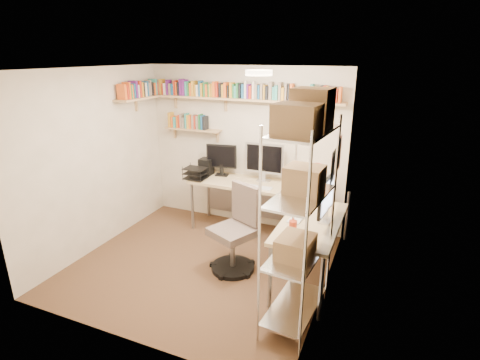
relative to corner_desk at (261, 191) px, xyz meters
name	(u,v)px	position (x,y,z in m)	size (l,w,h in m)	color
ground	(201,264)	(-0.50, -0.92, -0.80)	(3.20, 3.20, 0.00)	#45281D
room_shell	(197,151)	(-0.50, -0.91, 0.75)	(3.24, 3.04, 2.52)	beige
wall_shelves	(212,98)	(-0.94, 0.38, 1.23)	(3.12, 1.09, 0.80)	tan
corner_desk	(261,191)	(0.00, 0.00, 0.00)	(2.49, 2.06, 1.40)	beige
office_chair	(236,235)	(-0.04, -0.81, -0.33)	(0.66, 0.66, 1.12)	black
wire_rack	(302,176)	(0.92, -1.49, 0.79)	(0.53, 0.95, 2.37)	silver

